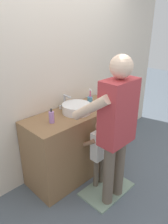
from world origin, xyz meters
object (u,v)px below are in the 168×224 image
at_px(soap_bottle, 52,117).
at_px(adult_parent, 116,122).
at_px(child_toddler, 99,149).
at_px(toothbrush_cup, 90,100).

bearing_deg(soap_bottle, adult_parent, -62.04).
xyz_separation_m(soap_bottle, child_toddler, (0.39, -0.37, -0.42)).
bearing_deg(adult_parent, toothbrush_cup, 62.15).
bearing_deg(toothbrush_cup, adult_parent, -117.85).
relative_size(soap_bottle, adult_parent, 0.10).
bearing_deg(toothbrush_cup, soap_bottle, -172.34).
bearing_deg(child_toddler, adult_parent, -101.27).
relative_size(child_toddler, adult_parent, 0.54).
xyz_separation_m(toothbrush_cup, child_toddler, (-0.33, -0.47, -0.41)).
height_order(toothbrush_cup, child_toddler, toothbrush_cup).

